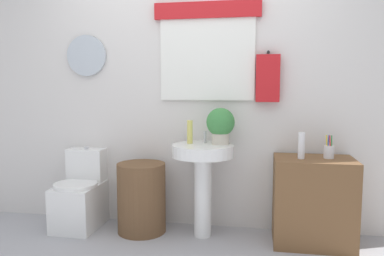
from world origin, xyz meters
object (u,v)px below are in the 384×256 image
laundry_hamper (142,198)px  wooden_cabinet (313,201)px  pedestal_sink (203,167)px  soap_bottle (190,132)px  toothbrush_cup (329,151)px  lotion_bottle (301,146)px  potted_plant (220,124)px  toilet (81,197)px

laundry_hamper → wooden_cabinet: size_ratio=0.87×
pedestal_sink → wooden_cabinet: 0.93m
soap_bottle → toothbrush_cup: size_ratio=1.07×
pedestal_sink → lotion_bottle: 0.82m
potted_plant → toothbrush_cup: potted_plant is taller
soap_bottle → lotion_bottle: soap_bottle is taller
toilet → soap_bottle: (1.01, 0.02, 0.61)m
toilet → lotion_bottle: (1.92, -0.07, 0.53)m
toilet → wooden_cabinet: bearing=-0.9°
pedestal_sink → toothbrush_cup: size_ratio=4.25×
pedestal_sink → wooden_cabinet: size_ratio=1.12×
wooden_cabinet → soap_bottle: bearing=177.2°
toothbrush_cup → potted_plant: bearing=177.3°
pedestal_sink → toothbrush_cup: (1.01, 0.02, 0.16)m
potted_plant → lotion_bottle: size_ratio=1.45×
lotion_bottle → laundry_hamper: bearing=178.3°
lotion_bottle → toothbrush_cup: size_ratio=1.14×
toilet → toothbrush_cup: 2.19m
soap_bottle → lotion_bottle: size_ratio=0.94×
wooden_cabinet → lotion_bottle: bearing=-159.9°
lotion_bottle → soap_bottle: bearing=174.4°
soap_bottle → lotion_bottle: bearing=-5.6°
wooden_cabinet → toothbrush_cup: bearing=10.2°
lotion_bottle → wooden_cabinet: bearing=20.1°
wooden_cabinet → potted_plant: size_ratio=2.30×
potted_plant → lotion_bottle: (0.65, -0.10, -0.15)m
potted_plant → lotion_bottle: bearing=-8.7°
soap_bottle → toothbrush_cup: bearing=-1.5°
toilet → soap_bottle: bearing=1.1°
toilet → lotion_bottle: bearing=-2.1°
toilet → potted_plant: potted_plant is taller
potted_plant → toothbrush_cup: 0.89m
wooden_cabinet → soap_bottle: size_ratio=3.55×
toilet → laundry_hamper: size_ratio=1.17×
laundry_hamper → soap_bottle: (0.42, 0.05, 0.58)m
laundry_hamper → toothbrush_cup: toothbrush_cup is taller
laundry_hamper → lotion_bottle: size_ratio=2.89×
toilet → pedestal_sink: 1.17m
soap_bottle → potted_plant: 0.27m
wooden_cabinet → toothbrush_cup: toothbrush_cup is taller
toilet → laundry_hamper: bearing=-3.0°
laundry_hamper → potted_plant: size_ratio=1.99×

